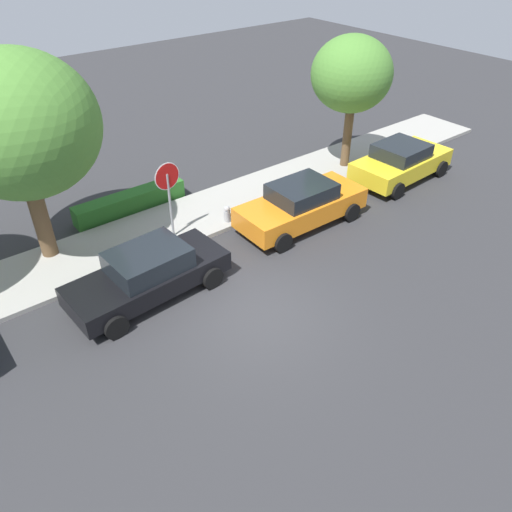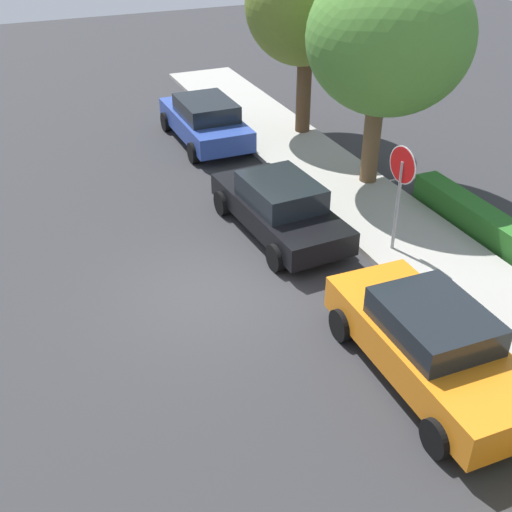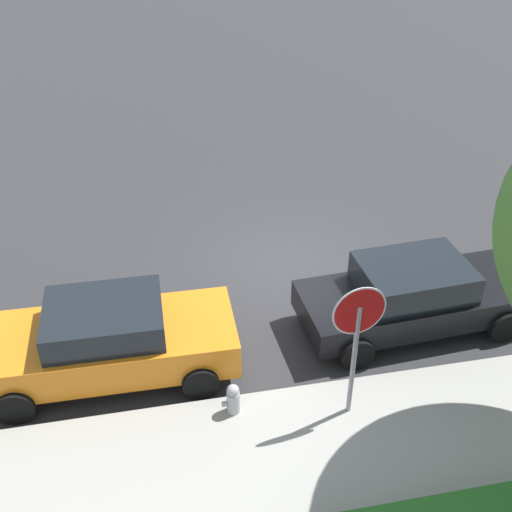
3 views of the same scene
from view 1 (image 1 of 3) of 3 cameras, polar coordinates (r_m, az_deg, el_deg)
name	(u,v)px [view 1 (image 1 of 3)]	position (r m, az deg, el deg)	size (l,w,h in m)	color
ground_plane	(258,314)	(13.31, 0.20, -6.67)	(60.00, 60.00, 0.00)	#2D2D30
sidewalk_curb	(161,230)	(16.84, -10.85, 2.98)	(32.00, 2.71, 0.14)	#9E9B93
stop_sign	(168,188)	(15.48, -9.99, 7.70)	(0.86, 0.09, 2.67)	gray
parked_car_black	(148,273)	(13.81, -12.20, -1.95)	(4.50, 2.16, 1.43)	black
parked_car_orange	(301,204)	(16.68, 5.20, 5.92)	(4.51, 2.04, 1.50)	orange
parked_car_yellow	(401,161)	(20.42, 16.24, 10.34)	(4.26, 2.23, 1.47)	yellow
street_tree_mid_block	(352,75)	(19.91, 10.87, 19.66)	(3.02, 3.02, 5.15)	brown
street_tree_far	(20,126)	(14.97, -25.40, 13.26)	(4.26, 4.26, 6.09)	brown
fire_hydrant	(227,215)	(16.79, -3.31, 4.66)	(0.30, 0.22, 0.72)	#A5A5A8
front_yard_hedge	(130,202)	(18.11, -14.16, 5.97)	(4.01, 0.66, 0.70)	#286623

